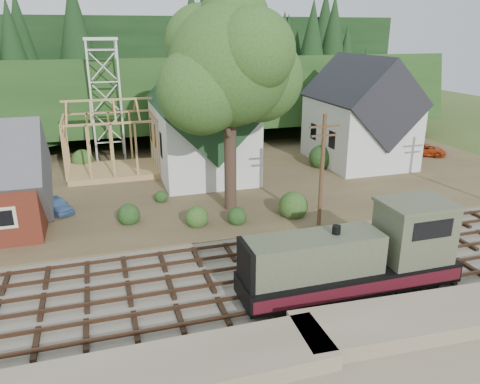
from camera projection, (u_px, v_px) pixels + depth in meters
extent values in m
plane|color=#384C1E|center=(246.00, 279.00, 25.94)|extent=(140.00, 140.00, 0.00)
cube|color=#7F7259|center=(312.00, 384.00, 18.27)|extent=(64.00, 5.00, 1.60)
cube|color=#726B5B|center=(246.00, 278.00, 25.92)|extent=(64.00, 11.00, 0.16)
cube|color=brown|center=(185.00, 182.00, 42.15)|extent=(64.00, 26.00, 0.30)
cube|color=#1E3F19|center=(152.00, 131.00, 63.87)|extent=(70.00, 28.96, 12.74)
cube|color=black|center=(140.00, 113.00, 78.32)|extent=(80.00, 20.00, 12.00)
cube|color=silver|center=(201.00, 139.00, 43.41)|extent=(8.00, 12.00, 6.40)
cube|color=#18361D|center=(200.00, 105.00, 42.36)|extent=(8.40, 12.96, 8.40)
cube|color=silver|center=(216.00, 90.00, 36.29)|extent=(2.40, 2.40, 4.00)
cone|color=#18361D|center=(215.00, 45.00, 35.20)|extent=(5.37, 5.37, 2.60)
cube|color=silver|center=(359.00, 131.00, 46.95)|extent=(8.00, 10.00, 6.40)
cube|color=black|center=(361.00, 99.00, 45.90)|extent=(8.40, 10.80, 8.40)
cube|color=tan|center=(114.00, 171.00, 43.96)|extent=(8.00, 6.00, 0.50)
cube|color=tan|center=(107.00, 100.00, 41.78)|extent=(8.00, 0.18, 0.18)
cube|color=silver|center=(92.00, 103.00, 45.84)|extent=(0.18, 0.18, 12.00)
cube|color=silver|center=(121.00, 102.00, 46.62)|extent=(0.18, 0.18, 12.00)
cube|color=silver|center=(91.00, 99.00, 48.37)|extent=(0.18, 0.18, 12.00)
cube|color=silver|center=(119.00, 98.00, 49.15)|extent=(0.18, 0.18, 12.00)
cube|color=silver|center=(100.00, 39.00, 45.53)|extent=(3.20, 3.20, 0.25)
cylinder|color=#38281E|center=(230.00, 157.00, 34.12)|extent=(0.90, 0.90, 8.00)
sphere|color=#2D4E1D|center=(230.00, 66.00, 31.99)|extent=(8.40, 8.40, 8.40)
sphere|color=#2D4E1D|center=(259.00, 78.00, 33.91)|extent=(6.40, 6.40, 6.40)
sphere|color=#2D4E1D|center=(201.00, 90.00, 31.15)|extent=(6.00, 6.00, 6.00)
cylinder|color=#4C331E|center=(322.00, 174.00, 31.27)|extent=(0.28, 0.28, 8.00)
cube|color=#4C331E|center=(325.00, 126.00, 30.22)|extent=(2.20, 0.12, 0.12)
cube|color=#4C331E|center=(324.00, 136.00, 30.42)|extent=(1.80, 0.12, 0.12)
cube|color=black|center=(348.00, 288.00, 24.43)|extent=(11.49, 2.39, 0.34)
cube|color=black|center=(349.00, 276.00, 24.20)|extent=(11.49, 2.78, 1.05)
cube|color=#454A36|center=(314.00, 255.00, 23.11)|extent=(6.89, 2.20, 2.01)
cube|color=#454A36|center=(414.00, 232.00, 24.53)|extent=(3.45, 2.68, 3.06)
cube|color=#454A36|center=(418.00, 203.00, 24.01)|extent=(3.64, 2.87, 0.19)
cube|color=black|center=(433.00, 230.00, 23.08)|extent=(2.30, 0.06, 0.96)
cube|color=#470F18|center=(364.00, 290.00, 22.92)|extent=(11.49, 0.04, 0.67)
cube|color=#470F18|center=(336.00, 264.00, 25.47)|extent=(11.49, 0.04, 0.67)
cylinder|color=black|center=(336.00, 232.00, 23.07)|extent=(0.42, 0.42, 0.67)
imported|color=#537AB3|center=(57.00, 205.00, 34.54)|extent=(2.84, 3.62, 1.15)
imported|color=#B6360E|center=(424.00, 150.00, 50.29)|extent=(4.93, 4.18, 1.26)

